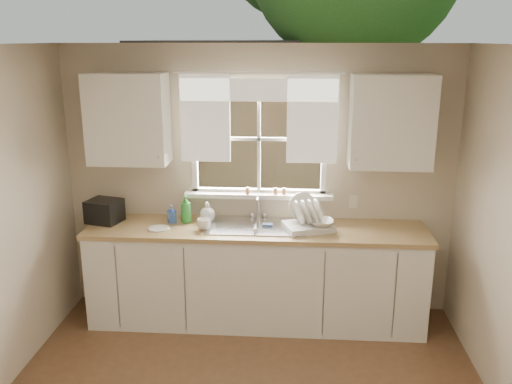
# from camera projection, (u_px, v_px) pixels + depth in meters

# --- Properties ---
(room_walls) EXTENTS (3.62, 4.02, 2.50)m
(room_walls) POSITION_uv_depth(u_px,v_px,m) (235.00, 277.00, 3.07)
(room_walls) COLOR beige
(room_walls) RESTS_ON ground
(ceiling) EXTENTS (3.60, 4.00, 0.02)m
(ceiling) POSITION_uv_depth(u_px,v_px,m) (233.00, 46.00, 2.78)
(ceiling) COLOR silver
(ceiling) RESTS_ON room_walls
(window) EXTENTS (1.38, 0.16, 1.06)m
(window) POSITION_uv_depth(u_px,v_px,m) (259.00, 157.00, 4.98)
(window) COLOR white
(window) RESTS_ON room_walls
(curtains) EXTENTS (1.50, 0.03, 0.81)m
(curtains) POSITION_uv_depth(u_px,v_px,m) (258.00, 109.00, 4.81)
(curtains) COLOR white
(curtains) RESTS_ON room_walls
(base_cabinets) EXTENTS (3.00, 0.62, 0.87)m
(base_cabinets) POSITION_uv_depth(u_px,v_px,m) (256.00, 277.00, 4.96)
(base_cabinets) COLOR white
(base_cabinets) RESTS_ON ground
(countertop) EXTENTS (3.04, 0.65, 0.04)m
(countertop) POSITION_uv_depth(u_px,v_px,m) (256.00, 230.00, 4.83)
(countertop) COLOR #A88754
(countertop) RESTS_ON base_cabinets
(upper_cabinet_left) EXTENTS (0.70, 0.33, 0.80)m
(upper_cabinet_left) POSITION_uv_depth(u_px,v_px,m) (128.00, 119.00, 4.79)
(upper_cabinet_left) COLOR white
(upper_cabinet_left) RESTS_ON room_walls
(upper_cabinet_right) EXTENTS (0.70, 0.33, 0.80)m
(upper_cabinet_right) POSITION_uv_depth(u_px,v_px,m) (391.00, 122.00, 4.63)
(upper_cabinet_right) COLOR white
(upper_cabinet_right) RESTS_ON room_walls
(wall_outlet) EXTENTS (0.08, 0.01, 0.12)m
(wall_outlet) POSITION_uv_depth(u_px,v_px,m) (353.00, 202.00, 5.02)
(wall_outlet) COLOR beige
(wall_outlet) RESTS_ON room_walls
(sill_jars) EXTENTS (0.38, 0.04, 0.06)m
(sill_jars) POSITION_uv_depth(u_px,v_px,m) (269.00, 191.00, 5.00)
(sill_jars) COLOR brown
(sill_jars) RESTS_ON window
(sink) EXTENTS (0.88, 0.52, 0.40)m
(sink) POSITION_uv_depth(u_px,v_px,m) (256.00, 234.00, 4.88)
(sink) COLOR #B7B7BC
(sink) RESTS_ON countertop
(dish_rack) EXTENTS (0.49, 0.43, 0.30)m
(dish_rack) POSITION_uv_depth(u_px,v_px,m) (308.00, 221.00, 4.77)
(dish_rack) COLOR silver
(dish_rack) RESTS_ON countertop
(bowl) EXTENTS (0.24, 0.24, 0.05)m
(bowl) POSITION_uv_depth(u_px,v_px,m) (321.00, 223.00, 4.72)
(bowl) COLOR silver
(bowl) RESTS_ON dish_rack
(soap_bottle_a) EXTENTS (0.11, 0.11, 0.26)m
(soap_bottle_a) POSITION_uv_depth(u_px,v_px,m) (186.00, 209.00, 4.94)
(soap_bottle_a) COLOR green
(soap_bottle_a) RESTS_ON countertop
(soap_bottle_b) EXTENTS (0.10, 0.10, 0.16)m
(soap_bottle_b) POSITION_uv_depth(u_px,v_px,m) (172.00, 214.00, 4.95)
(soap_bottle_b) COLOR #2D52AB
(soap_bottle_b) RESTS_ON countertop
(soap_bottle_c) EXTENTS (0.15, 0.15, 0.19)m
(soap_bottle_c) POSITION_uv_depth(u_px,v_px,m) (207.00, 212.00, 4.97)
(soap_bottle_c) COLOR beige
(soap_bottle_c) RESTS_ON countertop
(saucer) EXTENTS (0.19, 0.19, 0.01)m
(saucer) POSITION_uv_depth(u_px,v_px,m) (159.00, 228.00, 4.79)
(saucer) COLOR silver
(saucer) RESTS_ON countertop
(cup) EXTENTS (0.16, 0.16, 0.10)m
(cup) POSITION_uv_depth(u_px,v_px,m) (204.00, 224.00, 4.77)
(cup) COLOR beige
(cup) RESTS_ON countertop
(black_appliance) EXTENTS (0.34, 0.31, 0.21)m
(black_appliance) POSITION_uv_depth(u_px,v_px,m) (104.00, 211.00, 4.96)
(black_appliance) COLOR black
(black_appliance) RESTS_ON countertop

